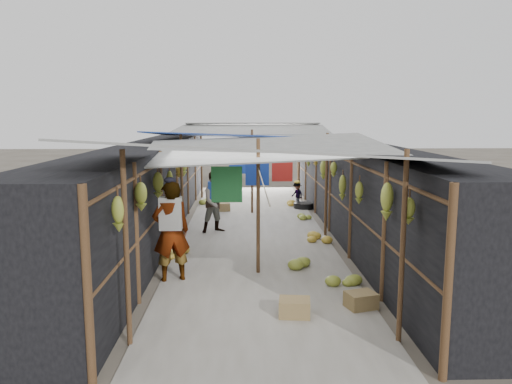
{
  "coord_description": "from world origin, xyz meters",
  "views": [
    {
      "loc": [
        -0.29,
        -6.29,
        3.02
      ],
      "look_at": [
        0.02,
        5.23,
        1.25
      ],
      "focal_mm": 35.0,
      "sensor_mm": 36.0,
      "label": 1
    }
  ],
  "objects": [
    {
      "name": "floor_bananas",
      "position": [
        0.31,
        6.43,
        0.14
      ],
      "size": [
        3.8,
        9.35,
        0.31
      ],
      "color": "olive",
      "rests_on": "ground"
    },
    {
      "name": "market_canopy",
      "position": [
        0.03,
        6.84,
        2.4
      ],
      "size": [
        5.62,
        15.2,
        2.77
      ],
      "color": "brown",
      "rests_on": "ground"
    },
    {
      "name": "stall_right",
      "position": [
        2.7,
        6.5,
        1.15
      ],
      "size": [
        1.4,
        15.0,
        2.3
      ],
      "primitive_type": "cube",
      "color": "black",
      "rests_on": "ground"
    },
    {
      "name": "aisle_slab",
      "position": [
        0.0,
        6.5,
        0.01
      ],
      "size": [
        3.6,
        16.0,
        0.02
      ],
      "primitive_type": "cube",
      "color": "#9E998E",
      "rests_on": "ground"
    },
    {
      "name": "crate_mid",
      "position": [
        1.56,
        1.16,
        0.13
      ],
      "size": [
        0.53,
        0.48,
        0.27
      ],
      "primitive_type": "cube",
      "rotation": [
        0.0,
        0.0,
        0.3
      ],
      "color": "olive",
      "rests_on": "ground"
    },
    {
      "name": "ground",
      "position": [
        0.0,
        0.0,
        0.0
      ],
      "size": [
        80.0,
        80.0,
        0.0
      ],
      "primitive_type": "plane",
      "color": "#6B6356",
      "rests_on": "ground"
    },
    {
      "name": "hanging_bananas",
      "position": [
        -0.13,
        6.43,
        1.67
      ],
      "size": [
        3.96,
        13.35,
        0.86
      ],
      "color": "olive",
      "rests_on": "ground"
    },
    {
      "name": "black_basin",
      "position": [
        1.7,
        9.75,
        0.1
      ],
      "size": [
        0.64,
        0.64,
        0.19
      ],
      "primitive_type": "cylinder",
      "color": "black",
      "rests_on": "ground"
    },
    {
      "name": "crate_back",
      "position": [
        -0.93,
        9.33,
        0.14
      ],
      "size": [
        0.49,
        0.42,
        0.28
      ],
      "primitive_type": "cube",
      "rotation": [
        0.0,
        0.0,
        0.14
      ],
      "color": "olive",
      "rests_on": "ground"
    },
    {
      "name": "stall_left",
      "position": [
        -2.7,
        6.5,
        1.15
      ],
      "size": [
        1.4,
        15.0,
        2.3
      ],
      "primitive_type": "cube",
      "color": "black",
      "rests_on": "ground"
    },
    {
      "name": "crate_near",
      "position": [
        0.48,
        0.87,
        0.14
      ],
      "size": [
        0.51,
        0.42,
        0.28
      ],
      "primitive_type": "cube",
      "rotation": [
        0.0,
        0.0,
        -0.11
      ],
      "color": "olive",
      "rests_on": "ground"
    },
    {
      "name": "shopper_blue",
      "position": [
        -0.98,
        6.46,
        0.8
      ],
      "size": [
        0.95,
        0.86,
        1.6
      ],
      "primitive_type": "imported",
      "rotation": [
        0.0,
        0.0,
        0.41
      ],
      "color": "#1F349C",
      "rests_on": "ground"
    },
    {
      "name": "vendor_elderly",
      "position": [
        -1.6,
        2.6,
        0.93
      ],
      "size": [
        0.79,
        0.64,
        1.86
      ],
      "primitive_type": "imported",
      "rotation": [
        0.0,
        0.0,
        3.47
      ],
      "color": "white",
      "rests_on": "ground"
    },
    {
      "name": "vendor_seated",
      "position": [
        1.54,
        10.25,
        0.4
      ],
      "size": [
        0.53,
        0.6,
        0.8
      ],
      "primitive_type": "imported",
      "rotation": [
        0.0,
        0.0,
        -1.0
      ],
      "color": "#4C4742",
      "rests_on": "ground"
    }
  ]
}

